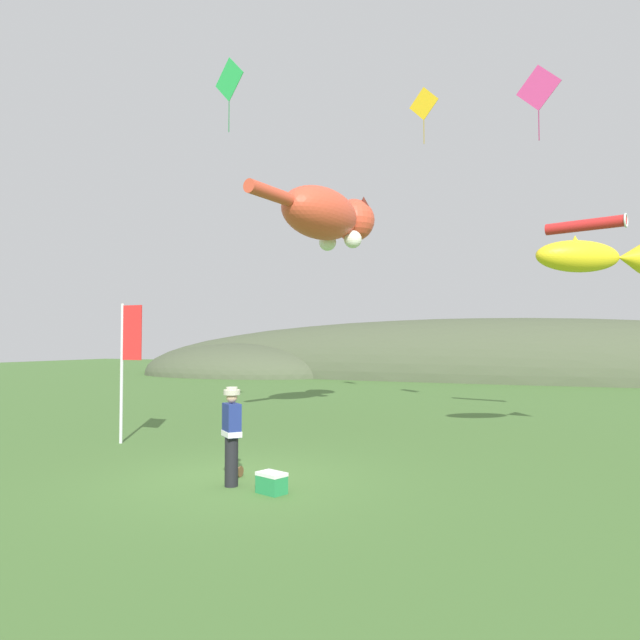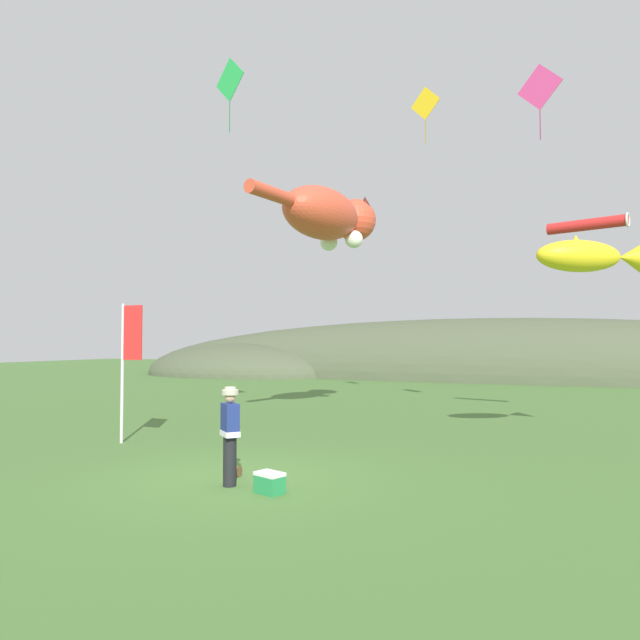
# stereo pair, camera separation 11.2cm
# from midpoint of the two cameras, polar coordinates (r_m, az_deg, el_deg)

# --- Properties ---
(ground_plane) EXTENTS (120.00, 120.00, 0.00)m
(ground_plane) POSITION_cam_midpoint_polar(r_m,az_deg,el_deg) (11.16, -8.64, -15.60)
(ground_plane) COLOR #477033
(distant_hill_ridge) EXTENTS (57.72, 13.03, 8.57)m
(distant_hill_ridge) POSITION_cam_midpoint_polar(r_m,az_deg,el_deg) (41.94, 11.85, -5.72)
(distant_hill_ridge) COLOR #4C563D
(distant_hill_ridge) RESTS_ON ground
(festival_attendant) EXTENTS (0.49, 0.47, 1.77)m
(festival_attendant) POSITION_cam_midpoint_polar(r_m,az_deg,el_deg) (10.58, -9.14, -11.07)
(festival_attendant) COLOR black
(festival_attendant) RESTS_ON ground
(kite_spool) EXTENTS (0.15, 0.21, 0.21)m
(kite_spool) POSITION_cam_midpoint_polar(r_m,az_deg,el_deg) (11.43, -8.54, -14.73)
(kite_spool) COLOR olive
(kite_spool) RESTS_ON ground
(picnic_cooler) EXTENTS (0.57, 0.47, 0.36)m
(picnic_cooler) POSITION_cam_midpoint_polar(r_m,az_deg,el_deg) (10.17, -5.19, -15.90)
(picnic_cooler) COLOR #268C4C
(picnic_cooler) RESTS_ON ground
(festival_banner_pole) EXTENTS (0.66, 0.08, 3.58)m
(festival_banner_pole) POSITION_cam_midpoint_polar(r_m,az_deg,el_deg) (15.44, -18.93, -3.04)
(festival_banner_pole) COLOR silver
(festival_banner_pole) RESTS_ON ground
(kite_giant_cat) EXTENTS (2.47, 6.57, 2.01)m
(kite_giant_cat) POSITION_cam_midpoint_polar(r_m,az_deg,el_deg) (19.57, 0.66, 10.32)
(kite_giant_cat) COLOR #E04C33
(kite_fish_windsock) EXTENTS (2.91, 2.31, 0.91)m
(kite_fish_windsock) POSITION_cam_midpoint_polar(r_m,az_deg,el_deg) (15.61, 25.19, 5.78)
(kite_fish_windsock) COLOR yellow
(kite_tube_streamer) EXTENTS (2.35, 1.02, 0.44)m
(kite_tube_streamer) POSITION_cam_midpoint_polar(r_m,az_deg,el_deg) (19.62, 24.91, 8.61)
(kite_tube_streamer) COLOR red
(kite_diamond_pink) EXTENTS (1.31, 0.56, 2.31)m
(kite_diamond_pink) POSITION_cam_midpoint_polar(r_m,az_deg,el_deg) (19.56, 20.83, 20.85)
(kite_diamond_pink) COLOR #E53F8C
(kite_diamond_green) EXTENTS (1.24, 0.48, 2.22)m
(kite_diamond_green) POSITION_cam_midpoint_polar(r_m,az_deg,el_deg) (18.19, -9.26, 22.60)
(kite_diamond_green) COLOR green
(kite_diamond_gold) EXTENTS (1.21, 0.45, 2.18)m
(kite_diamond_gold) POSITION_cam_midpoint_polar(r_m,az_deg,el_deg) (23.24, 10.19, 20.49)
(kite_diamond_gold) COLOR yellow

